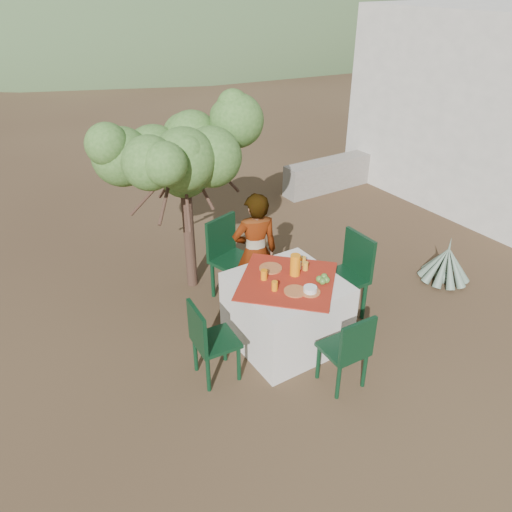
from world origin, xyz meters
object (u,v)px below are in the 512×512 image
(shrub_tree, at_px, (186,161))
(chair_near, at_px, (348,349))
(chair_left, at_px, (209,339))
(agave, at_px, (446,265))
(chair_far, at_px, (229,254))
(person, at_px, (255,253))
(guesthouse, at_px, (508,106))
(chair_right, at_px, (349,272))
(juice_pitcher, at_px, (295,265))
(table, at_px, (286,311))

(shrub_tree, bearing_deg, chair_near, -81.51)
(chair_left, height_order, agave, chair_left)
(chair_far, distance_m, shrub_tree, 1.18)
(person, bearing_deg, chair_far, -55.28)
(agave, bearing_deg, guesthouse, 26.80)
(chair_right, relative_size, agave, 1.47)
(person, bearing_deg, chair_right, 155.21)
(chair_left, relative_size, person, 0.59)
(chair_near, bearing_deg, juice_pitcher, -90.53)
(chair_near, height_order, agave, chair_near)
(chair_left, bearing_deg, chair_far, -32.75)
(chair_left, bearing_deg, chair_right, -82.30)
(table, distance_m, agave, 2.41)
(table, xyz_separation_m, chair_near, (0.08, -0.87, 0.08))
(chair_near, xyz_separation_m, person, (-0.00, 1.59, 0.25))
(chair_right, bearing_deg, agave, 85.74)
(agave, bearing_deg, table, 177.56)
(chair_near, height_order, juice_pitcher, juice_pitcher)
(table, xyz_separation_m, chair_left, (-0.94, -0.07, 0.09))
(chair_near, bearing_deg, chair_left, -35.50)
(chair_far, xyz_separation_m, juice_pitcher, (0.18, -1.06, 0.33))
(chair_far, bearing_deg, agave, -42.53)
(chair_far, xyz_separation_m, chair_near, (0.13, -1.97, -0.09))
(table, xyz_separation_m, chair_far, (-0.05, 1.10, 0.17))
(shrub_tree, bearing_deg, person, -67.22)
(agave, distance_m, guesthouse, 3.73)
(guesthouse, bearing_deg, person, -172.11)
(chair_near, height_order, shrub_tree, shrub_tree)
(chair_far, bearing_deg, guesthouse, -12.56)
(chair_left, bearing_deg, agave, -86.21)
(table, relative_size, chair_near, 1.57)
(chair_left, distance_m, agave, 3.36)
(agave, xyz_separation_m, guesthouse, (3.13, 1.58, 1.27))
(chair_far, relative_size, shrub_tree, 0.49)
(chair_left, xyz_separation_m, guesthouse, (6.48, 1.55, 1.03))
(chair_right, xyz_separation_m, shrub_tree, (-1.16, 1.56, 1.04))
(agave, relative_size, juice_pitcher, 2.93)
(chair_right, distance_m, person, 1.06)
(person, height_order, guesthouse, guesthouse)
(person, xyz_separation_m, agave, (2.33, -0.83, -0.49))
(chair_near, xyz_separation_m, shrub_tree, (-0.37, 2.46, 1.13))
(chair_far, bearing_deg, juice_pitcher, -96.82)
(guesthouse, bearing_deg, chair_left, -166.54)
(chair_far, distance_m, juice_pitcher, 1.12)
(person, bearing_deg, agave, 176.49)
(juice_pitcher, bearing_deg, chair_right, -0.79)
(table, distance_m, chair_right, 0.89)
(table, height_order, chair_near, chair_near)
(agave, height_order, guesthouse, guesthouse)
(chair_far, xyz_separation_m, chair_left, (-0.89, -1.18, -0.08))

